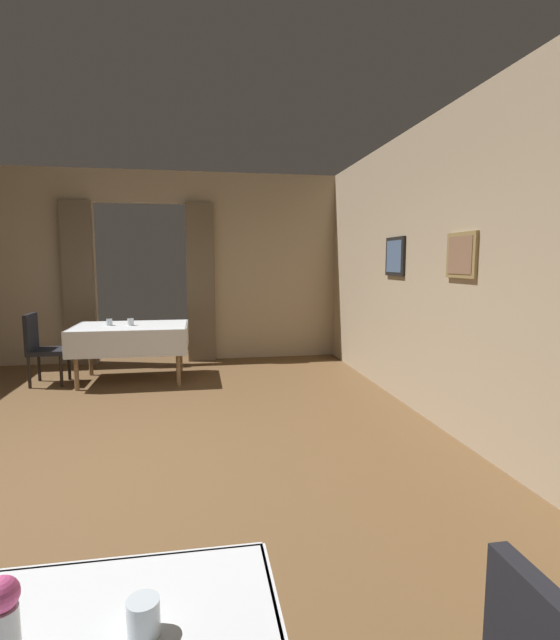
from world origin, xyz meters
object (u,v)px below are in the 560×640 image
chair_mid_left (42,345)px  flower_vase_near (3,623)px  glass_mid_a (131,322)px  dining_table_mid (131,333)px  glass_near_b (143,617)px  glass_mid_b (109,322)px

chair_mid_left → flower_vase_near: (1.61, -5.51, 0.35)m
flower_vase_near → glass_mid_a: flower_vase_near is taller
dining_table_mid → flower_vase_near: (0.49, -5.53, 0.21)m
glass_near_b → glass_mid_b: size_ratio=0.97×
chair_mid_left → glass_mid_b: size_ratio=10.76×
chair_mid_left → glass_near_b: size_ratio=11.12×
chair_mid_left → glass_near_b: (1.88, -5.45, 0.28)m
flower_vase_near → glass_near_b: (0.26, 0.06, -0.07)m
flower_vase_near → glass_near_b: flower_vase_near is taller
flower_vase_near → dining_table_mid: bearing=95.1°
glass_mid_b → chair_mid_left: bearing=-176.8°
flower_vase_near → chair_mid_left: bearing=106.3°
flower_vase_near → glass_mid_b: (-0.77, 5.56, -0.07)m
dining_table_mid → glass_near_b: 5.52m
glass_mid_a → glass_mid_b: glass_mid_a is taller
dining_table_mid → flower_vase_near: size_ratio=6.93×
chair_mid_left → glass_mid_a: 1.16m
flower_vase_near → glass_mid_a: (-0.49, 5.51, -0.07)m
dining_table_mid → glass_near_b: bearing=-82.1°
flower_vase_near → glass_near_b: bearing=13.2°
flower_vase_near → glass_mid_b: size_ratio=2.46×
dining_table_mid → glass_mid_b: glass_mid_b is taller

